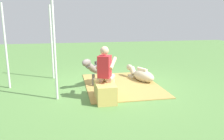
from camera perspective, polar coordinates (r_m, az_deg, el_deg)
name	(u,v)px	position (r m, az deg, el deg)	size (l,w,h in m)	color
ground_plane	(112,87)	(6.70, 0.11, -4.18)	(24.00, 24.00, 0.00)	#568442
hay_patch	(121,85)	(6.86, 2.37, -3.67)	(2.82, 2.12, 0.02)	#AD8C47
hay_bale	(105,92)	(5.54, -1.74, -5.52)	(0.79, 0.46, 0.44)	tan
person_seated	(106,70)	(5.55, -1.55, -0.07)	(0.72, 0.58, 1.32)	#D8AD8C
pony_standing	(100,68)	(6.73, -3.02, 0.51)	(1.05, 1.07, 0.88)	slate
pony_lying	(141,75)	(7.32, 7.36, -1.26)	(1.34, 0.73, 0.42)	beige
tent_pole_left	(55,52)	(5.59, -14.10, 4.41)	(0.06, 0.06, 2.37)	silver
tent_pole_right	(52,43)	(7.65, -14.84, 6.60)	(0.06, 0.06, 2.37)	silver
tent_pole_mid	(6,47)	(7.00, -25.00, 5.25)	(0.06, 0.06, 2.37)	silver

